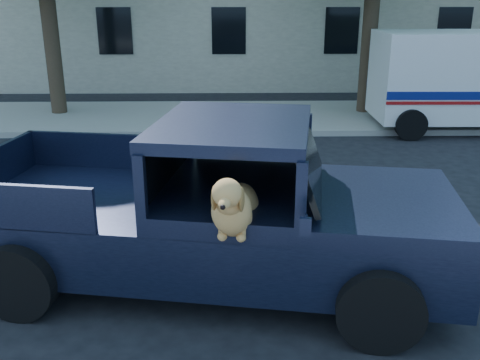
% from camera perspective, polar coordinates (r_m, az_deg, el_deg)
% --- Properties ---
extents(ground, '(120.00, 120.00, 0.00)m').
position_cam_1_polar(ground, '(7.01, -9.23, -10.67)').
color(ground, black).
rests_on(ground, ground).
extents(far_sidewalk, '(60.00, 4.00, 0.15)m').
position_cam_1_polar(far_sidewalk, '(15.61, -4.82, 6.71)').
color(far_sidewalk, gray).
rests_on(far_sidewalk, ground).
extents(lane_stripes, '(21.60, 0.14, 0.01)m').
position_cam_1_polar(lane_stripes, '(10.08, 4.67, -0.85)').
color(lane_stripes, silver).
rests_on(lane_stripes, ground).
extents(pickup_truck, '(6.11, 3.43, 2.08)m').
position_cam_1_polar(pickup_truck, '(6.68, -3.93, -5.23)').
color(pickup_truck, black).
rests_on(pickup_truck, ground).
extents(mail_truck, '(4.70, 2.45, 2.55)m').
position_cam_1_polar(mail_truck, '(15.30, 22.45, 9.04)').
color(mail_truck, silver).
rests_on(mail_truck, ground).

